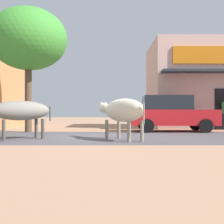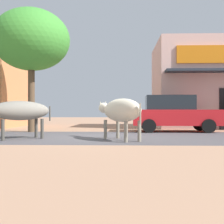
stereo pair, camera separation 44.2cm
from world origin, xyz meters
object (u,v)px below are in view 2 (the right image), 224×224
at_px(roadside_tree, 31,40).
at_px(cow_far_dark, 121,111).
at_px(parked_hatchback_car, 174,113).
at_px(cow_near_brown, 19,111).

relative_size(roadside_tree, cow_far_dark, 2.24).
bearing_deg(roadside_tree, parked_hatchback_car, 3.12).
bearing_deg(cow_far_dark, cow_near_brown, 176.65).
bearing_deg(parked_hatchback_car, roadside_tree, -176.88).
bearing_deg(roadside_tree, cow_near_brown, -79.38).
xyz_separation_m(roadside_tree, cow_near_brown, (0.69, -3.69, -3.21)).
distance_m(roadside_tree, parked_hatchback_car, 7.25).
xyz_separation_m(cow_near_brown, cow_far_dark, (3.36, -0.20, 0.01)).
relative_size(roadside_tree, parked_hatchback_car, 1.41).
height_order(roadside_tree, parked_hatchback_car, roadside_tree).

